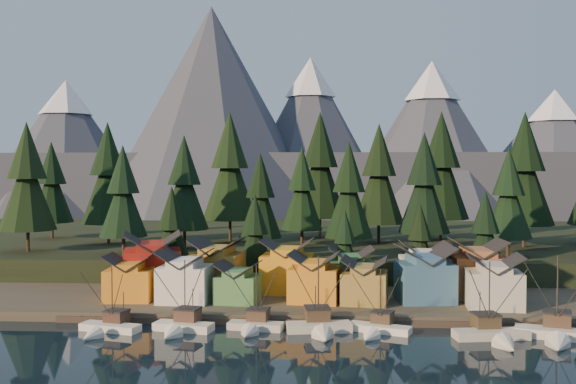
# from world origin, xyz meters

# --- Properties ---
(ground) EXTENTS (500.00, 500.00, 0.00)m
(ground) POSITION_xyz_m (0.00, 0.00, 0.00)
(ground) COLOR black
(ground) RESTS_ON ground
(shore_strip) EXTENTS (400.00, 50.00, 1.50)m
(shore_strip) POSITION_xyz_m (0.00, 40.00, 0.75)
(shore_strip) COLOR #3E392D
(shore_strip) RESTS_ON ground
(hillside) EXTENTS (420.00, 100.00, 6.00)m
(hillside) POSITION_xyz_m (0.00, 90.00, 3.00)
(hillside) COLOR black
(hillside) RESTS_ON ground
(dock) EXTENTS (80.00, 4.00, 1.00)m
(dock) POSITION_xyz_m (0.00, 16.50, 0.50)
(dock) COLOR #493D34
(dock) RESTS_ON ground
(mountain_ridge) EXTENTS (560.00, 190.00, 90.00)m
(mountain_ridge) POSITION_xyz_m (-4.20, 213.59, 26.06)
(mountain_ridge) COLOR #4B5061
(mountain_ridge) RESTS_ON ground
(boat_0) EXTENTS (9.56, 9.98, 10.39)m
(boat_0) POSITION_xyz_m (-30.23, 9.04, 1.95)
(boat_0) COLOR white
(boat_0) RESTS_ON ground
(boat_1) EXTENTS (9.28, 9.87, 11.39)m
(boat_1) POSITION_xyz_m (-19.56, 9.93, 2.28)
(boat_1) COLOR silver
(boat_1) RESTS_ON ground
(boat_2) EXTENTS (8.60, 9.13, 10.54)m
(boat_2) POSITION_xyz_m (-9.07, 11.23, 2.10)
(boat_2) COLOR beige
(boat_2) RESTS_ON ground
(boat_3) EXTENTS (10.00, 10.62, 12.19)m
(boat_3) POSITION_xyz_m (0.51, 10.58, 2.41)
(boat_3) COLOR beige
(boat_3) RESTS_ON ground
(boat_4) EXTENTS (9.69, 10.04, 10.10)m
(boat_4) POSITION_xyz_m (8.68, 10.72, 1.85)
(boat_4) COLOR white
(boat_4) RESTS_ON ground
(boat_5) EXTENTS (10.87, 11.57, 11.88)m
(boat_5) POSITION_xyz_m (24.40, 7.73, 2.22)
(boat_5) COLOR beige
(boat_5) RESTS_ON ground
(boat_6) EXTENTS (11.92, 12.41, 12.78)m
(boat_6) POSITION_xyz_m (33.09, 8.43, 2.38)
(boat_6) COLOR silver
(boat_6) RESTS_ON ground
(house_front_0) EXTENTS (8.06, 7.67, 7.68)m
(house_front_0) POSITION_xyz_m (-31.56, 24.76, 5.54)
(house_front_0) COLOR orange
(house_front_0) RESTS_ON shore_strip
(house_front_1) EXTENTS (8.66, 8.35, 8.56)m
(house_front_1) POSITION_xyz_m (-21.99, 24.00, 6.00)
(house_front_1) COLOR white
(house_front_1) RESTS_ON shore_strip
(house_front_2) EXTENTS (7.57, 7.61, 6.65)m
(house_front_2) POSITION_xyz_m (-13.16, 23.97, 4.99)
(house_front_2) COLOR #498246
(house_front_2) RESTS_ON shore_strip
(house_front_3) EXTENTS (8.98, 8.65, 8.21)m
(house_front_3) POSITION_xyz_m (-0.54, 25.34, 5.81)
(house_front_3) COLOR orange
(house_front_3) RESTS_ON shore_strip
(house_front_4) EXTENTS (8.30, 8.80, 7.46)m
(house_front_4) POSITION_xyz_m (7.73, 24.57, 5.42)
(house_front_4) COLOR olive
(house_front_4) RESTS_ON shore_strip
(house_front_5) EXTENTS (9.80, 9.11, 9.27)m
(house_front_5) POSITION_xyz_m (17.83, 26.29, 6.37)
(house_front_5) COLOR #396688
(house_front_5) RESTS_ON shore_strip
(house_front_6) EXTENTS (9.22, 8.80, 8.46)m
(house_front_6) POSITION_xyz_m (28.07, 22.38, 5.94)
(house_front_6) COLOR beige
(house_front_6) RESTS_ON shore_strip
(house_back_0) EXTENTS (11.94, 11.66, 10.73)m
(house_back_0) POSITION_xyz_m (-29.58, 31.63, 7.13)
(house_back_0) COLOR maroon
(house_back_0) RESTS_ON shore_strip
(house_back_1) EXTENTS (9.62, 9.71, 9.68)m
(house_back_1) POSITION_xyz_m (-18.00, 32.29, 6.58)
(house_back_1) COLOR #A57E2A
(house_back_1) RESTS_ON shore_strip
(house_back_2) EXTENTS (9.66, 8.99, 9.57)m
(house_back_2) POSITION_xyz_m (-5.47, 33.08, 6.53)
(house_back_2) COLOR gold
(house_back_2) RESTS_ON shore_strip
(house_back_3) EXTENTS (8.27, 7.43, 8.09)m
(house_back_3) POSITION_xyz_m (5.80, 33.79, 5.75)
(house_back_3) COLOR #3C6F40
(house_back_3) RESTS_ON shore_strip
(house_back_4) EXTENTS (8.38, 8.06, 9.03)m
(house_back_4) POSITION_xyz_m (18.92, 33.85, 6.24)
(house_back_4) COLOR silver
(house_back_4) RESTS_ON shore_strip
(house_back_5) EXTENTS (8.78, 8.89, 9.84)m
(house_back_5) POSITION_xyz_m (27.57, 31.02, 6.67)
(house_back_5) COLOR #A5653A
(house_back_5) RESTS_ON shore_strip
(tree_hill_0) EXTENTS (11.89, 11.89, 27.69)m
(tree_hill_0) POSITION_xyz_m (-62.00, 52.00, 21.14)
(tree_hill_0) COLOR #332319
(tree_hill_0) RESTS_ON hillside
(tree_hill_1) EXTENTS (12.34, 12.34, 28.76)m
(tree_hill_1) POSITION_xyz_m (-50.00, 68.00, 21.72)
(tree_hill_1) COLOR #332319
(tree_hill_1) RESTS_ON hillside
(tree_hill_2) EXTENTS (9.69, 9.69, 22.57)m
(tree_hill_2) POSITION_xyz_m (-40.00, 48.00, 18.34)
(tree_hill_2) COLOR #332319
(tree_hill_2) RESTS_ON hillside
(tree_hill_3) EXTENTS (10.82, 10.82, 25.20)m
(tree_hill_3) POSITION_xyz_m (-30.00, 60.00, 19.77)
(tree_hill_3) COLOR #332319
(tree_hill_3) RESTS_ON hillside
(tree_hill_4) EXTENTS (13.62, 13.62, 31.72)m
(tree_hill_4) POSITION_xyz_m (-22.00, 75.00, 23.34)
(tree_hill_4) COLOR #332319
(tree_hill_4) RESTS_ON hillside
(tree_hill_5) EXTENTS (9.01, 9.01, 20.99)m
(tree_hill_5) POSITION_xyz_m (-12.00, 50.00, 17.47)
(tree_hill_5) COLOR #332319
(tree_hill_5) RESTS_ON hillside
(tree_hill_6) EXTENTS (9.78, 9.78, 22.78)m
(tree_hill_6) POSITION_xyz_m (-4.00, 65.00, 18.45)
(tree_hill_6) COLOR #332319
(tree_hill_6) RESTS_ON hillside
(tree_hill_7) EXTENTS (9.95, 9.95, 23.18)m
(tree_hill_7) POSITION_xyz_m (6.00, 48.00, 18.67)
(tree_hill_7) COLOR #332319
(tree_hill_7) RESTS_ON hillside
(tree_hill_8) EXTENTS (12.21, 12.21, 28.45)m
(tree_hill_8) POSITION_xyz_m (14.00, 72.00, 21.55)
(tree_hill_8) COLOR #332319
(tree_hill_8) RESTS_ON hillside
(tree_hill_9) EXTENTS (10.91, 10.91, 25.42)m
(tree_hill_9) POSITION_xyz_m (22.00, 55.00, 19.90)
(tree_hill_9) COLOR #332319
(tree_hill_9) RESTS_ON hillside
(tree_hill_10) EXTENTS (13.72, 13.72, 31.97)m
(tree_hill_10) POSITION_xyz_m (30.00, 80.00, 23.48)
(tree_hill_10) COLOR #332319
(tree_hill_10) RESTS_ON hillside
(tree_hill_11) EXTENTS (9.42, 9.42, 21.95)m
(tree_hill_11) POSITION_xyz_m (38.00, 50.00, 18.00)
(tree_hill_11) COLOR #332319
(tree_hill_11) RESTS_ON hillside
(tree_hill_12) EXTENTS (13.10, 13.10, 30.52)m
(tree_hill_12) POSITION_xyz_m (46.00, 66.00, 22.69)
(tree_hill_12) COLOR #332319
(tree_hill_12) RESTS_ON hillside
(tree_hill_15) EXTENTS (13.82, 13.82, 32.20)m
(tree_hill_15) POSITION_xyz_m (0.00, 82.00, 23.61)
(tree_hill_15) COLOR #332319
(tree_hill_15) RESTS_ON hillside
(tree_hill_16) EXTENTS (10.59, 10.59, 24.66)m
(tree_hill_16) POSITION_xyz_m (-68.00, 78.00, 19.48)
(tree_hill_16) COLOR #332319
(tree_hill_16) RESTS_ON hillside
(tree_shore_0) EXTENTS (8.09, 8.09, 18.85)m
(tree_shore_0) POSITION_xyz_m (-28.00, 40.00, 11.80)
(tree_shore_0) COLOR #332319
(tree_shore_0) RESTS_ON shore_strip
(tree_shore_1) EXTENTS (7.46, 7.46, 17.38)m
(tree_shore_1) POSITION_xyz_m (-12.00, 40.00, 10.99)
(tree_shore_1) COLOR #332319
(tree_shore_1) RESTS_ON shore_strip
(tree_shore_2) EXTENTS (6.23, 6.23, 14.52)m
(tree_shore_2) POSITION_xyz_m (5.00, 40.00, 9.43)
(tree_shore_2) COLOR #332319
(tree_shore_2) RESTS_ON shore_strip
(tree_shore_3) EXTENTS (6.76, 6.76, 15.75)m
(tree_shore_3) POSITION_xyz_m (19.00, 40.00, 10.10)
(tree_shore_3) COLOR #332319
(tree_shore_3) RESTS_ON shore_strip
(tree_shore_4) EXTENTS (7.79, 7.79, 18.15)m
(tree_shore_4) POSITION_xyz_m (31.00, 40.00, 11.42)
(tree_shore_4) COLOR #332319
(tree_shore_4) RESTS_ON shore_strip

